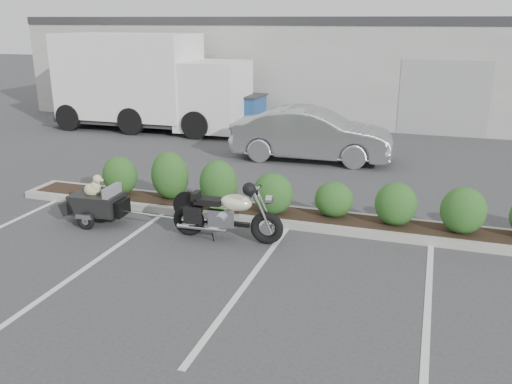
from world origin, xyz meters
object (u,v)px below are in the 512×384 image
(motorcycle, at_px, (226,215))
(dumpster, at_px, (237,112))
(pet_trailer, at_px, (97,202))
(sedan, at_px, (312,135))
(delivery_truck, at_px, (150,84))

(motorcycle, height_order, dumpster, dumpster)
(pet_trailer, xyz_separation_m, sedan, (2.96, 6.34, 0.32))
(motorcycle, bearing_deg, delivery_truck, 122.94)
(motorcycle, distance_m, sedan, 6.37)
(motorcycle, relative_size, sedan, 0.47)
(sedan, relative_size, delivery_truck, 0.61)
(motorcycle, distance_m, dumpster, 10.56)
(delivery_truck, bearing_deg, sedan, -23.05)
(motorcycle, relative_size, delivery_truck, 0.29)
(pet_trailer, height_order, delivery_truck, delivery_truck)
(pet_trailer, relative_size, sedan, 0.38)
(pet_trailer, bearing_deg, delivery_truck, 109.66)
(motorcycle, bearing_deg, pet_trailer, 176.96)
(dumpster, bearing_deg, sedan, -41.07)
(sedan, height_order, delivery_truck, delivery_truck)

